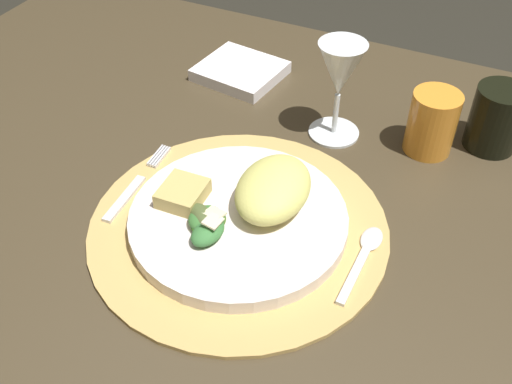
{
  "coord_description": "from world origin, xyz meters",
  "views": [
    {
      "loc": [
        0.22,
        -0.52,
        1.28
      ],
      "look_at": [
        -0.02,
        -0.02,
        0.77
      ],
      "focal_mm": 41.68,
      "sensor_mm": 36.0,
      "label": 1
    }
  ],
  "objects_px": {
    "wine_glass": "(340,74)",
    "amber_tumbler": "(432,123)",
    "napkin": "(240,71)",
    "spoon": "(366,251)",
    "dining_table": "(272,272)",
    "dinner_plate": "(238,220)",
    "dark_tumbler": "(496,118)",
    "fork": "(135,186)"
  },
  "relations": [
    {
      "from": "dining_table",
      "to": "dark_tumbler",
      "type": "xyz_separation_m",
      "value": [
        0.23,
        0.24,
        0.2
      ]
    },
    {
      "from": "dinner_plate",
      "to": "dark_tumbler",
      "type": "relative_size",
      "value": 2.86
    },
    {
      "from": "spoon",
      "to": "dark_tumbler",
      "type": "distance_m",
      "value": 0.3
    },
    {
      "from": "dinner_plate",
      "to": "amber_tumbler",
      "type": "relative_size",
      "value": 2.94
    },
    {
      "from": "fork",
      "to": "dining_table",
      "type": "bearing_deg",
      "value": 21.0
    },
    {
      "from": "dinner_plate",
      "to": "amber_tumbler",
      "type": "bearing_deg",
      "value": 56.41
    },
    {
      "from": "wine_glass",
      "to": "dinner_plate",
      "type": "bearing_deg",
      "value": -99.48
    },
    {
      "from": "dining_table",
      "to": "napkin",
      "type": "height_order",
      "value": "napkin"
    },
    {
      "from": "dining_table",
      "to": "napkin",
      "type": "xyz_separation_m",
      "value": [
        -0.17,
        0.25,
        0.16
      ]
    },
    {
      "from": "napkin",
      "to": "amber_tumbler",
      "type": "bearing_deg",
      "value": -10.36
    },
    {
      "from": "dinner_plate",
      "to": "amber_tumbler",
      "type": "height_order",
      "value": "amber_tumbler"
    },
    {
      "from": "dining_table",
      "to": "wine_glass",
      "type": "bearing_deg",
      "value": 82.57
    },
    {
      "from": "spoon",
      "to": "dinner_plate",
      "type": "bearing_deg",
      "value": -171.23
    },
    {
      "from": "wine_glass",
      "to": "fork",
      "type": "bearing_deg",
      "value": -129.92
    },
    {
      "from": "wine_glass",
      "to": "dark_tumbler",
      "type": "relative_size",
      "value": 1.57
    },
    {
      "from": "spoon",
      "to": "napkin",
      "type": "xyz_separation_m",
      "value": [
        -0.31,
        0.29,
        0.0
      ]
    },
    {
      "from": "dining_table",
      "to": "napkin",
      "type": "distance_m",
      "value": 0.34
    },
    {
      "from": "dining_table",
      "to": "amber_tumbler",
      "type": "bearing_deg",
      "value": 50.82
    },
    {
      "from": "dining_table",
      "to": "wine_glass",
      "type": "xyz_separation_m",
      "value": [
        0.02,
        0.17,
        0.25
      ]
    },
    {
      "from": "spoon",
      "to": "dining_table",
      "type": "bearing_deg",
      "value": 161.64
    },
    {
      "from": "dining_table",
      "to": "fork",
      "type": "bearing_deg",
      "value": -159.0
    },
    {
      "from": "wine_glass",
      "to": "amber_tumbler",
      "type": "distance_m",
      "value": 0.14
    },
    {
      "from": "spoon",
      "to": "wine_glass",
      "type": "distance_m",
      "value": 0.26
    },
    {
      "from": "spoon",
      "to": "napkin",
      "type": "height_order",
      "value": "napkin"
    },
    {
      "from": "spoon",
      "to": "fork",
      "type": "bearing_deg",
      "value": -176.19
    },
    {
      "from": "dining_table",
      "to": "dark_tumbler",
      "type": "bearing_deg",
      "value": 45.36
    },
    {
      "from": "fork",
      "to": "wine_glass",
      "type": "relative_size",
      "value": 1.07
    },
    {
      "from": "amber_tumbler",
      "to": "dining_table",
      "type": "bearing_deg",
      "value": -129.18
    },
    {
      "from": "dinner_plate",
      "to": "spoon",
      "type": "distance_m",
      "value": 0.16
    },
    {
      "from": "napkin",
      "to": "dark_tumbler",
      "type": "height_order",
      "value": "dark_tumbler"
    },
    {
      "from": "dining_table",
      "to": "dinner_plate",
      "type": "relative_size",
      "value": 5.23
    },
    {
      "from": "spoon",
      "to": "amber_tumbler",
      "type": "xyz_separation_m",
      "value": [
        0.02,
        0.23,
        0.04
      ]
    },
    {
      "from": "dining_table",
      "to": "spoon",
      "type": "xyz_separation_m",
      "value": [
        0.14,
        -0.05,
        0.16
      ]
    },
    {
      "from": "spoon",
      "to": "napkin",
      "type": "relative_size",
      "value": 0.99
    },
    {
      "from": "amber_tumbler",
      "to": "napkin",
      "type": "bearing_deg",
      "value": 169.64
    },
    {
      "from": "dining_table",
      "to": "amber_tumbler",
      "type": "height_order",
      "value": "amber_tumbler"
    },
    {
      "from": "fork",
      "to": "amber_tumbler",
      "type": "distance_m",
      "value": 0.42
    },
    {
      "from": "amber_tumbler",
      "to": "dark_tumbler",
      "type": "relative_size",
      "value": 0.97
    },
    {
      "from": "dinner_plate",
      "to": "fork",
      "type": "relative_size",
      "value": 1.7
    },
    {
      "from": "amber_tumbler",
      "to": "dark_tumbler",
      "type": "xyz_separation_m",
      "value": [
        0.08,
        0.05,
        0.0
      ]
    },
    {
      "from": "dinner_plate",
      "to": "wine_glass",
      "type": "relative_size",
      "value": 1.82
    },
    {
      "from": "dinner_plate",
      "to": "fork",
      "type": "bearing_deg",
      "value": 178.78
    }
  ]
}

